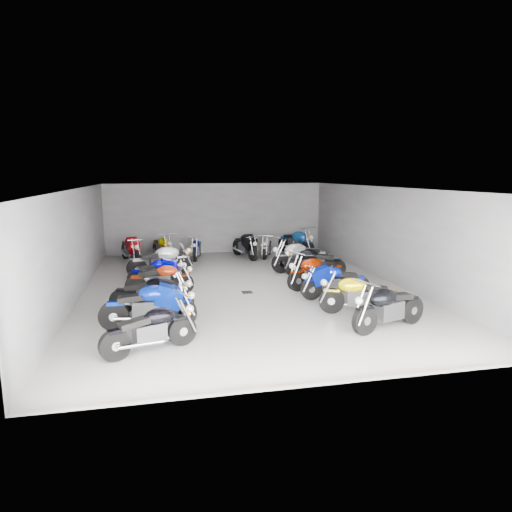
% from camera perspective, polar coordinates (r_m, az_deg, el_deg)
% --- Properties ---
extents(ground, '(14.00, 14.00, 0.00)m').
position_cam_1_polar(ground, '(14.70, -1.49, -4.08)').
color(ground, gray).
rests_on(ground, ground).
extents(wall_back, '(10.00, 0.10, 3.20)m').
position_cam_1_polar(wall_back, '(21.26, -5.02, 4.72)').
color(wall_back, slate).
rests_on(wall_back, ground).
extents(wall_left, '(0.10, 14.00, 3.20)m').
position_cam_1_polar(wall_left, '(14.35, -21.55, 1.36)').
color(wall_left, slate).
rests_on(wall_left, ground).
extents(wall_right, '(0.10, 14.00, 3.20)m').
position_cam_1_polar(wall_right, '(16.07, 16.30, 2.55)').
color(wall_right, slate).
rests_on(wall_right, ground).
extents(ceiling, '(10.00, 14.00, 0.04)m').
position_cam_1_polar(ceiling, '(14.25, -1.55, 8.56)').
color(ceiling, black).
rests_on(ceiling, wall_back).
extents(drain_grate, '(0.32, 0.32, 0.01)m').
position_cam_1_polar(drain_grate, '(14.23, -1.12, -4.55)').
color(drain_grate, black).
rests_on(drain_grate, ground).
extents(motorcycle_left_a, '(1.98, 0.95, 0.92)m').
position_cam_1_polar(motorcycle_left_a, '(9.71, -12.99, -8.89)').
color(motorcycle_left_a, black).
rests_on(motorcycle_left_a, ground).
extents(motorcycle_left_b, '(2.30, 0.47, 1.01)m').
position_cam_1_polar(motorcycle_left_b, '(11.15, -13.16, -6.12)').
color(motorcycle_left_b, black).
rests_on(motorcycle_left_b, ground).
extents(motorcycle_left_c, '(2.20, 0.74, 0.99)m').
position_cam_1_polar(motorcycle_left_c, '(12.23, -12.80, -4.70)').
color(motorcycle_left_c, black).
rests_on(motorcycle_left_c, ground).
extents(motorcycle_left_d, '(2.06, 0.41, 0.91)m').
position_cam_1_polar(motorcycle_left_d, '(14.13, -11.84, -2.83)').
color(motorcycle_left_d, black).
rests_on(motorcycle_left_d, ground).
extents(motorcycle_left_e, '(1.86, 0.50, 0.82)m').
position_cam_1_polar(motorcycle_left_e, '(15.39, -12.32, -1.95)').
color(motorcycle_left_e, black).
rests_on(motorcycle_left_e, ground).
extents(motorcycle_left_f, '(2.35, 0.69, 1.04)m').
position_cam_1_polar(motorcycle_left_f, '(16.59, -11.76, -0.62)').
color(motorcycle_left_f, black).
rests_on(motorcycle_left_f, ground).
extents(motorcycle_right_a, '(2.18, 0.89, 0.99)m').
position_cam_1_polar(motorcycle_right_a, '(11.26, 16.23, -6.15)').
color(motorcycle_right_a, black).
rests_on(motorcycle_right_a, ground).
extents(motorcycle_right_b, '(2.08, 0.99, 0.97)m').
position_cam_1_polar(motorcycle_right_b, '(12.21, 12.88, -4.78)').
color(motorcycle_right_b, black).
rests_on(motorcycle_right_b, ground).
extents(motorcycle_right_c, '(2.13, 0.44, 0.93)m').
position_cam_1_polar(motorcycle_right_c, '(13.59, 9.80, -3.21)').
color(motorcycle_right_c, black).
rests_on(motorcycle_right_c, ground).
extents(motorcycle_right_d, '(2.18, 0.81, 0.98)m').
position_cam_1_polar(motorcycle_right_d, '(14.72, 7.59, -2.00)').
color(motorcycle_right_d, black).
rests_on(motorcycle_right_d, ground).
extents(motorcycle_right_e, '(2.12, 0.86, 0.96)m').
position_cam_1_polar(motorcycle_right_e, '(16.39, 7.27, -0.78)').
color(motorcycle_right_e, black).
rests_on(motorcycle_right_e, ground).
extents(motorcycle_right_f, '(2.37, 0.55, 1.04)m').
position_cam_1_polar(motorcycle_right_f, '(17.18, 5.59, -0.08)').
color(motorcycle_right_f, black).
rests_on(motorcycle_right_f, ground).
extents(motorcycle_back_a, '(0.86, 2.22, 1.01)m').
position_cam_1_polar(motorcycle_back_a, '(19.66, -15.44, 0.84)').
color(motorcycle_back_a, black).
rests_on(motorcycle_back_a, ground).
extents(motorcycle_back_b, '(0.80, 2.13, 0.97)m').
position_cam_1_polar(motorcycle_back_b, '(19.94, -11.63, 1.07)').
color(motorcycle_back_b, black).
rests_on(motorcycle_back_b, ground).
extents(motorcycle_back_c, '(0.56, 1.93, 0.86)m').
position_cam_1_polar(motorcycle_back_c, '(19.85, -7.43, 0.98)').
color(motorcycle_back_c, black).
rests_on(motorcycle_back_c, ground).
extents(motorcycle_back_d, '(0.73, 2.23, 1.00)m').
position_cam_1_polar(motorcycle_back_d, '(19.88, -1.38, 1.31)').
color(motorcycle_back_d, black).
rests_on(motorcycle_back_d, ground).
extents(motorcycle_back_e, '(0.80, 1.82, 0.84)m').
position_cam_1_polar(motorcycle_back_e, '(20.10, 1.36, 1.15)').
color(motorcycle_back_e, black).
rests_on(motorcycle_back_e, ground).
extents(motorcycle_back_f, '(1.09, 2.21, 1.03)m').
position_cam_1_polar(motorcycle_back_f, '(20.99, 5.05, 1.80)').
color(motorcycle_back_f, black).
rests_on(motorcycle_back_f, ground).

